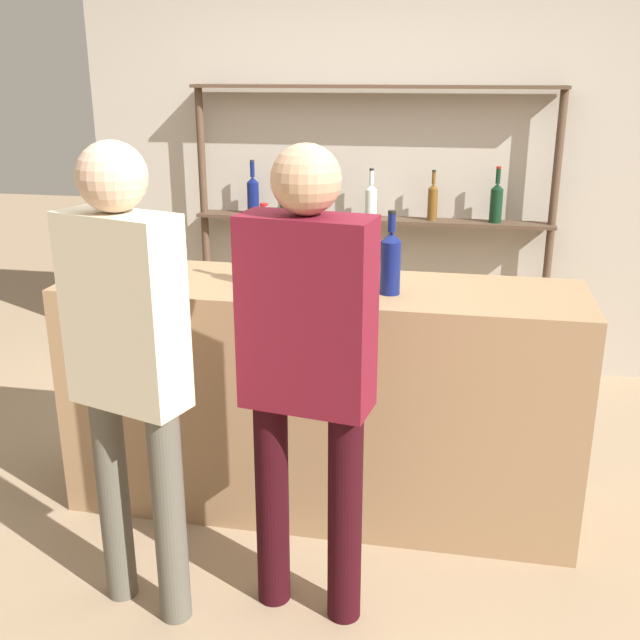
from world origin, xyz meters
TOP-DOWN VIEW (x-y plane):
  - ground_plane at (0.00, 0.00)m, footprint 16.00×16.00m
  - bar_counter at (0.00, 0.00)m, footprint 2.24×0.61m
  - back_wall at (0.00, 1.90)m, footprint 3.84×0.12m
  - back_shelf at (-0.01, 1.72)m, footprint 2.30×0.18m
  - counter_bottle_0 at (0.31, -0.07)m, footprint 0.08×0.08m
  - counter_bottle_1 at (-0.20, 0.18)m, footprint 0.09×0.09m
  - counter_bottle_2 at (-0.22, -0.07)m, footprint 0.08×0.08m
  - wine_glass at (-0.63, -0.15)m, footprint 0.08×0.08m
  - cork_jar at (-0.91, -0.13)m, footprint 0.14×0.14m
  - customer_left at (-0.50, -0.83)m, footprint 0.45×0.30m
  - customer_center at (0.10, -0.72)m, footprint 0.46×0.26m

SIDE VIEW (x-z plane):
  - ground_plane at x=0.00m, z-range 0.00..0.00m
  - bar_counter at x=0.00m, z-range 0.00..1.06m
  - customer_center at x=0.10m, z-range 0.16..1.87m
  - customer_left at x=-0.50m, z-range 0.17..1.89m
  - cork_jar at x=-0.91m, z-range 1.06..1.18m
  - wine_glass at x=-0.63m, z-range 1.09..1.25m
  - counter_bottle_0 at x=0.31m, z-range 1.02..1.36m
  - counter_bottle_2 at x=-0.22m, z-range 1.02..1.37m
  - counter_bottle_1 at x=-0.20m, z-range 1.02..1.38m
  - back_shelf at x=-0.01m, z-range 0.30..2.14m
  - back_wall at x=0.00m, z-range 0.00..2.80m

